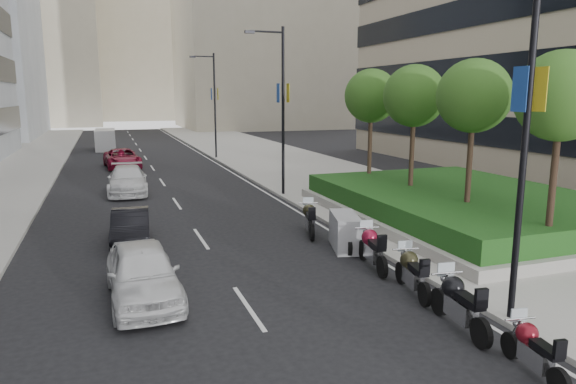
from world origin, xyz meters
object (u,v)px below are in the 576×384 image
motorcycle_5 (345,232)px  car_d (122,158)px  motorcycle_1 (533,350)px  car_c (127,180)px  motorcycle_2 (458,303)px  lamp_post_0 (522,113)px  motorcycle_4 (372,248)px  lamp_post_2 (213,100)px  lamp_post_1 (280,103)px  motorcycle_6 (310,219)px  car_a (143,273)px  car_b (131,227)px  delivery_van (105,141)px  motorcycle_3 (412,272)px

motorcycle_5 → car_d: car_d is taller
motorcycle_1 → car_c: 23.86m
motorcycle_2 → lamp_post_0: bearing=-88.9°
lamp_post_0 → motorcycle_4: (-1.08, 4.71, -4.41)m
lamp_post_0 → lamp_post_2: (0.00, 35.00, 0.00)m
lamp_post_1 → lamp_post_0: bearing=-90.0°
motorcycle_5 → motorcycle_6: bearing=27.1°
motorcycle_1 → car_a: size_ratio=0.45×
motorcycle_2 → car_a: bearing=63.8°
motorcycle_4 → car_a: size_ratio=0.54×
motorcycle_1 → car_d: car_d is taller
motorcycle_5 → car_c: bearing=42.1°
motorcycle_5 → car_d: (-6.81, 24.91, 0.10)m
motorcycle_2 → car_b: car_b is taller
lamp_post_2 → delivery_van: lamp_post_2 is taller
lamp_post_2 → motorcycle_5: bearing=-92.0°
lamp_post_1 → car_b: size_ratio=2.33×
lamp_post_2 → car_b: bearing=-108.3°
car_a → car_c: size_ratio=0.86×
lamp_post_1 → motorcycle_1: bearing=-93.7°
motorcycle_2 → delivery_van: delivery_van is taller
motorcycle_1 → motorcycle_6: motorcycle_6 is taller
motorcycle_6 → car_b: 6.86m
car_a → car_c: car_a is taller
motorcycle_5 → car_a: car_a is taller
lamp_post_1 → motorcycle_5: bearing=-95.5°
motorcycle_1 → motorcycle_5: motorcycle_5 is taller
car_d → delivery_van: (-1.13, 14.31, 0.24)m
motorcycle_1 → motorcycle_5: 8.99m
motorcycle_1 → motorcycle_4: (0.15, 6.78, 0.11)m
motorcycle_4 → car_b: 9.00m
lamp_post_1 → motorcycle_5: (-0.98, -10.09, -4.43)m
motorcycle_2 → car_d: car_d is taller
lamp_post_2 → car_c: bearing=-119.1°
motorcycle_3 → car_c: 19.64m
delivery_van → lamp_post_1: bearing=-71.6°
lamp_post_0 → motorcycle_4: lamp_post_0 is taller
motorcycle_1 → motorcycle_4: bearing=7.3°
lamp_post_2 → motorcycle_1: lamp_post_2 is taller
motorcycle_1 → lamp_post_0: bearing=-22.1°
lamp_post_0 → lamp_post_1: (0.00, 17.00, 0.00)m
car_c → lamp_post_1: bearing=-23.6°
lamp_post_1 → car_c: 9.76m
lamp_post_1 → car_a: size_ratio=2.00×
car_b → delivery_van: delivery_van is taller
lamp_post_1 → motorcycle_4: lamp_post_1 is taller
motorcycle_1 → car_c: (-6.64, 22.91, 0.22)m
delivery_van → car_b: bearing=-87.5°
lamp_post_0 → car_d: bearing=103.8°
motorcycle_2 → car_c: car_c is taller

